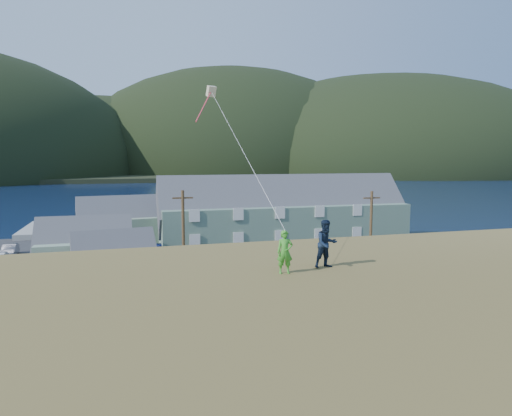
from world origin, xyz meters
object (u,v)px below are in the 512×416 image
Objects in this scene: kite_flyer_navy at (326,244)px; shed_white at (115,259)px; shed_palegreen_near at (85,247)px; kite_flyer_green at (285,252)px; wharf at (115,227)px; lodge at (284,213)px; shed_palegreen_far at (123,222)px.

shed_white is at bearing 101.70° from kite_flyer_navy.
shed_white is at bearing -60.72° from shed_palegreen_near.
kite_flyer_green reaches higher than shed_white.
lodge is (21.24, -19.50, 3.81)m from wharf.
kite_flyer_green reaches higher than shed_palegreen_far.
shed_palegreen_far is at bearing 75.42° from shed_palegreen_near.
wharf is 29.08m from lodge.
shed_white is (2.96, -5.20, -0.27)m from shed_palegreen_near.
shed_white is at bearing -99.47° from shed_palegreen_far.
shed_palegreen_far reaches higher than shed_palegreen_near.
shed_palegreen_near reaches higher than shed_white.
lodge is at bearing -27.48° from shed_palegreen_far.
lodge is 41.70m from kite_flyer_green.
shed_white is 28.65m from kite_flyer_navy.
kite_flyer_green is at bearing -73.60° from shed_palegreen_near.
shed_palegreen_far is (-19.74, 7.11, -1.33)m from lodge.
kite_flyer_navy is at bearing 22.67° from kite_flyer_green.
kite_flyer_green is at bearing -84.57° from shed_white.
wharf is 31.72m from shed_white.
shed_palegreen_far is at bearing 160.61° from lodge.
shed_white is (0.90, -31.66, 1.79)m from wharf.
shed_palegreen_near is 5.02× the size of kite_flyer_navy.
wharf is at bearing 83.02° from shed_white.
shed_palegreen_near is 5.86× the size of kite_flyer_green.
lodge reaches higher than shed_white.
shed_palegreen_far is at bearing 107.72° from kite_flyer_green.
shed_white is at bearing 114.17° from kite_flyer_green.
wharf is 2.14× the size of shed_palegreen_far.
lodge is 40.78m from kite_flyer_navy.
kite_flyer_green is (7.67, -58.76, 7.53)m from wharf.
kite_flyer_green reaches higher than shed_palegreen_near.
wharf is at bearing 85.16° from shed_palegreen_near.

